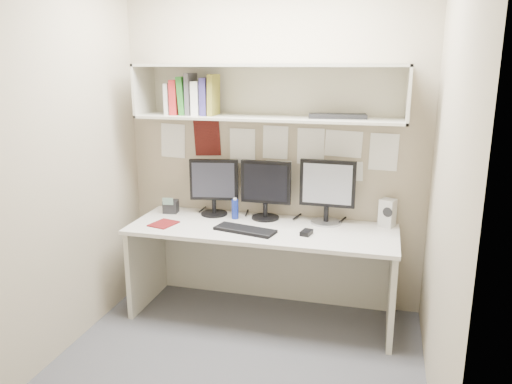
% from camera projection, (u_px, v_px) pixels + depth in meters
% --- Properties ---
extents(floor, '(2.40, 2.00, 0.01)m').
position_uv_depth(floor, '(238.00, 361.00, 3.32)').
color(floor, '#434348').
rests_on(floor, ground).
extents(wall_back, '(2.40, 0.02, 2.60)m').
position_uv_depth(wall_back, '(273.00, 145.00, 3.94)').
color(wall_back, tan).
rests_on(wall_back, ground).
extents(wall_front, '(2.40, 0.02, 2.60)m').
position_uv_depth(wall_front, '(167.00, 219.00, 2.06)').
color(wall_front, tan).
rests_on(wall_front, ground).
extents(wall_left, '(0.02, 2.00, 2.60)m').
position_uv_depth(wall_left, '(63.00, 161.00, 3.29)').
color(wall_left, tan).
rests_on(wall_left, ground).
extents(wall_right, '(0.02, 2.00, 2.60)m').
position_uv_depth(wall_right, '(448.00, 182.00, 2.71)').
color(wall_right, tan).
rests_on(wall_right, ground).
extents(desk, '(2.00, 0.70, 0.73)m').
position_uv_depth(desk, '(262.00, 272.00, 3.84)').
color(desk, beige).
rests_on(desk, floor).
extents(overhead_hutch, '(2.00, 0.38, 0.40)m').
position_uv_depth(overhead_hutch, '(269.00, 92.00, 3.70)').
color(overhead_hutch, beige).
rests_on(overhead_hutch, wall_back).
extents(pinned_papers, '(1.92, 0.01, 0.48)m').
position_uv_depth(pinned_papers, '(273.00, 151.00, 3.94)').
color(pinned_papers, white).
rests_on(pinned_papers, wall_back).
extents(monitor_left, '(0.39, 0.21, 0.45)m').
position_uv_depth(monitor_left, '(214.00, 185.00, 4.00)').
color(monitor_left, black).
rests_on(monitor_left, desk).
extents(monitor_center, '(0.40, 0.22, 0.46)m').
position_uv_depth(monitor_center, '(266.00, 187.00, 3.90)').
color(monitor_center, black).
rests_on(monitor_center, desk).
extents(monitor_right, '(0.42, 0.23, 0.49)m').
position_uv_depth(monitor_right, '(327.00, 190.00, 3.78)').
color(monitor_right, '#A5A5AA').
rests_on(monitor_right, desk).
extents(keyboard, '(0.48, 0.26, 0.02)m').
position_uv_depth(keyboard, '(245.00, 230.00, 3.65)').
color(keyboard, black).
rests_on(keyboard, desk).
extents(mouse, '(0.09, 0.12, 0.03)m').
position_uv_depth(mouse, '(306.00, 233.00, 3.57)').
color(mouse, black).
rests_on(mouse, desk).
extents(speaker, '(0.14, 0.14, 0.21)m').
position_uv_depth(speaker, '(387.00, 213.00, 3.74)').
color(speaker, beige).
rests_on(speaker, desk).
extents(blue_bottle, '(0.05, 0.05, 0.17)m').
position_uv_depth(blue_bottle, '(235.00, 209.00, 3.93)').
color(blue_bottle, navy).
rests_on(blue_bottle, desk).
extents(maroon_notebook, '(0.21, 0.24, 0.01)m').
position_uv_depth(maroon_notebook, '(164.00, 224.00, 3.80)').
color(maroon_notebook, '#611012').
rests_on(maroon_notebook, desk).
extents(desk_phone, '(0.13, 0.12, 0.14)m').
position_uv_depth(desk_phone, '(171.00, 206.00, 4.10)').
color(desk_phone, black).
rests_on(desk_phone, desk).
extents(book_stack, '(0.39, 0.19, 0.31)m').
position_uv_depth(book_stack, '(193.00, 96.00, 3.80)').
color(book_stack, silver).
rests_on(book_stack, overhead_hutch).
extents(hutch_tray, '(0.43, 0.21, 0.03)m').
position_uv_depth(hutch_tray, '(338.00, 116.00, 3.59)').
color(hutch_tray, black).
rests_on(hutch_tray, overhead_hutch).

